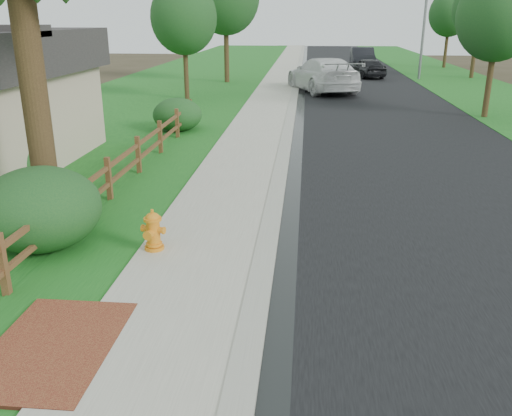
# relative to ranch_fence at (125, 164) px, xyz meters

# --- Properties ---
(ground) EXTENTS (120.00, 120.00, 0.00)m
(ground) POSITION_rel_ranch_fence_xyz_m (3.60, -6.40, -0.62)
(ground) COLOR #362F1D
(road) EXTENTS (8.00, 90.00, 0.02)m
(road) POSITION_rel_ranch_fence_xyz_m (8.20, 28.60, -0.61)
(road) COLOR black
(road) RESTS_ON ground
(curb) EXTENTS (0.40, 90.00, 0.12)m
(curb) POSITION_rel_ranch_fence_xyz_m (4.00, 28.60, -0.56)
(curb) COLOR gray
(curb) RESTS_ON ground
(wet_gutter) EXTENTS (0.50, 90.00, 0.00)m
(wet_gutter) POSITION_rel_ranch_fence_xyz_m (4.35, 28.60, -0.60)
(wet_gutter) COLOR black
(wet_gutter) RESTS_ON road
(sidewalk) EXTENTS (2.20, 90.00, 0.10)m
(sidewalk) POSITION_rel_ranch_fence_xyz_m (2.70, 28.60, -0.57)
(sidewalk) COLOR #9D9A88
(sidewalk) RESTS_ON ground
(grass_strip) EXTENTS (1.60, 90.00, 0.06)m
(grass_strip) POSITION_rel_ranch_fence_xyz_m (0.80, 28.60, -0.59)
(grass_strip) COLOR #175019
(grass_strip) RESTS_ON ground
(lawn_near) EXTENTS (9.00, 90.00, 0.04)m
(lawn_near) POSITION_rel_ranch_fence_xyz_m (-4.40, 28.60, -0.60)
(lawn_near) COLOR #175019
(lawn_near) RESTS_ON ground
(verge_far) EXTENTS (6.00, 90.00, 0.04)m
(verge_far) POSITION_rel_ranch_fence_xyz_m (15.10, 28.60, -0.60)
(verge_far) COLOR #175019
(verge_far) RESTS_ON ground
(brick_patch) EXTENTS (1.60, 2.40, 0.11)m
(brick_patch) POSITION_rel_ranch_fence_xyz_m (1.40, -7.40, -0.56)
(brick_patch) COLOR brown
(brick_patch) RESTS_ON ground
(ranch_fence) EXTENTS (0.12, 16.92, 1.10)m
(ranch_fence) POSITION_rel_ranch_fence_xyz_m (0.00, 0.00, 0.00)
(ranch_fence) COLOR #4C3719
(ranch_fence) RESTS_ON ground
(fire_hydrant) EXTENTS (0.52, 0.42, 0.79)m
(fire_hydrant) POSITION_rel_ranch_fence_xyz_m (1.90, -4.15, -0.15)
(fire_hydrant) COLOR orange
(fire_hydrant) RESTS_ON sidewalk
(white_suv) EXTENTS (4.77, 7.30, 1.96)m
(white_suv) POSITION_rel_ranch_fence_xyz_m (5.60, 19.79, 0.38)
(white_suv) COLOR silver
(white_suv) RESTS_ON road
(dark_car_mid) EXTENTS (2.60, 4.39, 1.40)m
(dark_car_mid) POSITION_rel_ranch_fence_xyz_m (9.09, 28.08, 0.10)
(dark_car_mid) COLOR black
(dark_car_mid) RESTS_ON road
(dark_car_far) EXTENTS (1.89, 5.32, 1.75)m
(dark_car_far) POSITION_rel_ranch_fence_xyz_m (9.37, 35.46, 0.28)
(dark_car_far) COLOR black
(dark_car_far) RESTS_ON road
(streetlight) EXTENTS (2.05, 0.80, 9.09)m
(streetlight) POSITION_rel_ranch_fence_xyz_m (12.47, 27.15, 4.53)
(streetlight) COLOR gray
(streetlight) RESTS_ON ground
(shrub_a) EXTENTS (2.15, 2.15, 1.31)m
(shrub_a) POSITION_rel_ranch_fence_xyz_m (-0.30, -3.34, 0.04)
(shrub_a) COLOR #18431E
(shrub_a) RESTS_ON ground
(shrub_b) EXTENTS (2.79, 2.79, 1.59)m
(shrub_b) POSITION_rel_ranch_fence_xyz_m (-0.30, -4.04, 0.18)
(shrub_b) COLOR #18431E
(shrub_b) RESTS_ON ground
(shrub_c) EXTENTS (1.67, 1.67, 1.19)m
(shrub_c) POSITION_rel_ranch_fence_xyz_m (-2.90, 0.15, -0.02)
(shrub_c) COLOR #18431E
(shrub_c) RESTS_ON ground
(shrub_d) EXTENTS (2.36, 2.36, 1.29)m
(shrub_d) POSITION_rel_ranch_fence_xyz_m (-0.30, 7.35, 0.03)
(shrub_d) COLOR #18431E
(shrub_d) RESTS_ON ground
(tree_near_left) EXTENTS (3.44, 3.44, 6.10)m
(tree_near_left) POSITION_rel_ranch_fence_xyz_m (-1.77, 15.92, 3.58)
(tree_near_left) COLOR #322214
(tree_near_left) RESTS_ON ground
(tree_near_right) EXTENTS (3.42, 3.42, 6.15)m
(tree_near_right) POSITION_rel_ranch_fence_xyz_m (12.60, 11.60, 3.64)
(tree_near_right) COLOR #322214
(tree_near_right) RESTS_ON ground
(tree_mid_right) EXTENTS (3.76, 3.76, 6.82)m
(tree_mid_right) POSITION_rel_ranch_fence_xyz_m (16.60, 28.30, 4.11)
(tree_mid_right) COLOR #322214
(tree_mid_right) RESTS_ON ground
(tree_far_right) EXTENTS (3.47, 3.47, 6.39)m
(tree_far_right) POSITION_rel_ranch_fence_xyz_m (16.60, 36.81, 3.85)
(tree_far_right) COLOR #322214
(tree_far_right) RESTS_ON ground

